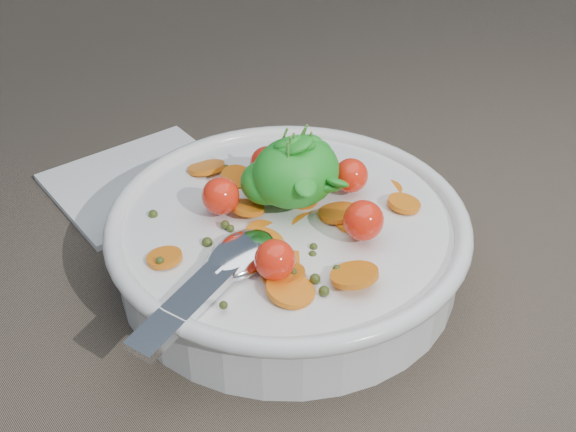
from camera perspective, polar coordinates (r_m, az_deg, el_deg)
ground at (r=0.64m, az=-2.56°, el=-4.26°), size 6.00×6.00×0.00m
bowl at (r=0.62m, az=-0.01°, el=-1.78°), size 0.33×0.31×0.13m
napkin at (r=0.76m, az=-11.48°, el=2.69°), size 0.17×0.15×0.01m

